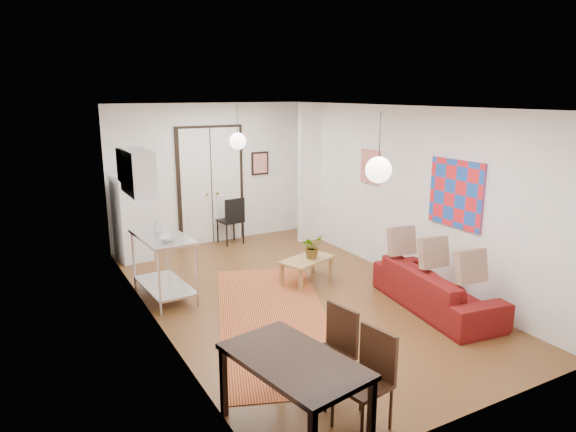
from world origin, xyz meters
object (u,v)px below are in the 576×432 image
kitchen_counter (163,257)px  dining_table (293,367)px  sofa (436,288)px  dining_chair_far (357,371)px  black_side_chair (228,215)px  coffee_table (307,262)px  dining_chair_near (323,344)px  fridge (132,218)px

kitchen_counter → dining_table: (0.14, -3.81, 0.02)m
sofa → kitchen_counter: kitchen_counter is taller
kitchen_counter → dining_chair_far: 4.02m
kitchen_counter → black_side_chair: bearing=45.1°
coffee_table → black_side_chair: size_ratio=1.04×
kitchen_counter → dining_chair_near: kitchen_counter is taller
sofa → dining_chair_near: dining_chair_near is taller
kitchen_counter → dining_chair_near: 3.44m
dining_table → dining_chair_far: 0.63m
fridge → dining_chair_near: (0.74, -5.49, -0.26)m
black_side_chair → fridge: bearing=-0.7°
dining_chair_far → dining_table: bearing=-114.7°
dining_table → dining_chair_near: 0.76m
coffee_table → kitchen_counter: 2.34m
sofa → dining_chair_near: size_ratio=2.28×
coffee_table → black_side_chair: 2.84m
sofa → dining_table: bearing=122.4°
fridge → dining_chair_far: (0.74, -6.08, -0.26)m
black_side_chair → dining_chair_far: bearing=71.5°
sofa → dining_chair_near: bearing=119.2°
kitchen_counter → black_side_chair: kitchen_counter is taller
fridge → sofa: bearing=-61.1°
kitchen_counter → fridge: fridge is taller
fridge → black_side_chair: fridge is taller
fridge → dining_table: bearing=-96.7°
kitchen_counter → dining_chair_near: size_ratio=1.41×
dining_chair_near → dining_chair_far: 0.60m
coffee_table → kitchen_counter: bearing=168.1°
coffee_table → kitchen_counter: kitchen_counter is taller
coffee_table → kitchen_counter: (-2.27, 0.48, 0.31)m
fridge → dining_chair_far: bearing=-91.1°
dining_table → kitchen_counter: bearing=92.0°
sofa → dining_chair_far: bearing=129.6°
dining_table → black_side_chair: 6.44m
dining_table → dining_chair_near: dining_chair_near is taller
coffee_table → kitchen_counter: size_ratio=0.77×
fridge → dining_chair_far: 6.13m
kitchen_counter → fridge: size_ratio=0.83×
sofa → coffee_table: bearing=38.2°
dining_chair_far → black_side_chair: (1.30, 6.30, 0.03)m
kitchen_counter → fridge: bearing=86.0°
dining_chair_near → dining_table: bearing=-64.1°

